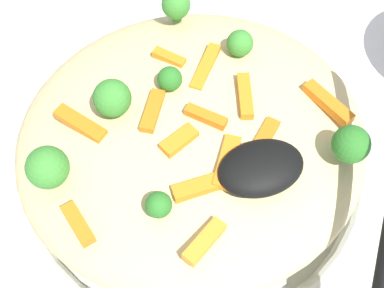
% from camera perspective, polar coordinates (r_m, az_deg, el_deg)
% --- Properties ---
extents(ground_plane, '(2.40, 2.40, 0.00)m').
position_cam_1_polar(ground_plane, '(0.45, 0.00, -4.16)').
color(ground_plane, silver).
extents(serving_bowl, '(0.29, 0.29, 0.04)m').
position_cam_1_polar(serving_bowl, '(0.43, 0.00, -2.63)').
color(serving_bowl, silver).
rests_on(serving_bowl, ground_plane).
extents(pasta_mound, '(0.26, 0.24, 0.06)m').
position_cam_1_polar(pasta_mound, '(0.39, 0.00, 0.72)').
color(pasta_mound, '#DBC689').
rests_on(pasta_mound, serving_bowl).
extents(carrot_piece_0, '(0.03, 0.03, 0.01)m').
position_cam_1_polar(carrot_piece_0, '(0.36, 1.50, 2.96)').
color(carrot_piece_0, orange).
rests_on(carrot_piece_0, pasta_mound).
extents(carrot_piece_1, '(0.02, 0.04, 0.01)m').
position_cam_1_polar(carrot_piece_1, '(0.37, 5.89, 4.81)').
color(carrot_piece_1, orange).
rests_on(carrot_piece_1, pasta_mound).
extents(carrot_piece_2, '(0.02, 0.02, 0.01)m').
position_cam_1_polar(carrot_piece_2, '(0.39, -2.20, 9.24)').
color(carrot_piece_2, orange).
rests_on(carrot_piece_2, pasta_mound).
extents(carrot_piece_3, '(0.03, 0.04, 0.01)m').
position_cam_1_polar(carrot_piece_3, '(0.39, 1.46, 8.25)').
color(carrot_piece_3, orange).
rests_on(carrot_piece_3, pasta_mound).
extents(carrot_piece_4, '(0.03, 0.04, 0.01)m').
position_cam_1_polar(carrot_piece_4, '(0.37, -11.90, 2.13)').
color(carrot_piece_4, orange).
rests_on(carrot_piece_4, pasta_mound).
extents(carrot_piece_5, '(0.03, 0.02, 0.01)m').
position_cam_1_polar(carrot_piece_5, '(0.35, -1.39, 0.41)').
color(carrot_piece_5, orange).
rests_on(carrot_piece_5, pasta_mound).
extents(carrot_piece_6, '(0.02, 0.04, 0.01)m').
position_cam_1_polar(carrot_piece_6, '(0.38, 14.41, 4.32)').
color(carrot_piece_6, orange).
rests_on(carrot_piece_6, pasta_mound).
extents(carrot_piece_7, '(0.02, 0.03, 0.01)m').
position_cam_1_polar(carrot_piece_7, '(0.33, -12.14, -8.41)').
color(carrot_piece_7, orange).
rests_on(carrot_piece_7, pasta_mound).
extents(carrot_piece_8, '(0.03, 0.03, 0.01)m').
position_cam_1_polar(carrot_piece_8, '(0.35, 7.57, 0.31)').
color(carrot_piece_8, orange).
rests_on(carrot_piece_8, pasta_mound).
extents(carrot_piece_9, '(0.03, 0.02, 0.01)m').
position_cam_1_polar(carrot_piece_9, '(0.32, 1.34, -10.45)').
color(carrot_piece_9, orange).
rests_on(carrot_piece_9, pasta_mound).
extents(carrot_piece_10, '(0.03, 0.04, 0.01)m').
position_cam_1_polar(carrot_piece_10, '(0.34, 3.79, -1.94)').
color(carrot_piece_10, orange).
rests_on(carrot_piece_10, pasta_mound).
extents(carrot_piece_11, '(0.04, 0.01, 0.01)m').
position_cam_1_polar(carrot_piece_11, '(0.33, 1.39, -4.48)').
color(carrot_piece_11, orange).
rests_on(carrot_piece_11, pasta_mound).
extents(carrot_piece_12, '(0.03, 0.03, 0.01)m').
position_cam_1_polar(carrot_piece_12, '(0.36, -4.26, 3.58)').
color(carrot_piece_12, orange).
rests_on(carrot_piece_12, pasta_mound).
extents(broccoli_floret_0, '(0.02, 0.02, 0.02)m').
position_cam_1_polar(broccoli_floret_0, '(0.37, -2.41, 6.99)').
color(broccoli_floret_0, '#296820').
rests_on(broccoli_floret_0, pasta_mound).
extents(broccoli_floret_1, '(0.02, 0.02, 0.03)m').
position_cam_1_polar(broccoli_floret_1, '(0.42, -1.74, 14.72)').
color(broccoli_floret_1, '#377928').
rests_on(broccoli_floret_1, pasta_mound).
extents(broccoli_floret_2, '(0.02, 0.02, 0.02)m').
position_cam_1_polar(broccoli_floret_2, '(0.39, 5.18, 10.71)').
color(broccoli_floret_2, '#377928').
rests_on(broccoli_floret_2, pasta_mound).
extents(broccoli_floret_3, '(0.03, 0.03, 0.03)m').
position_cam_1_polar(broccoli_floret_3, '(0.34, -15.27, -2.48)').
color(broccoli_floret_3, '#377928').
rests_on(broccoli_floret_3, pasta_mound).
extents(broccoli_floret_4, '(0.03, 0.03, 0.03)m').
position_cam_1_polar(broccoli_floret_4, '(0.35, 16.71, -0.06)').
color(broccoli_floret_4, '#296820').
rests_on(broccoli_floret_4, pasta_mound).
extents(broccoli_floret_5, '(0.02, 0.02, 0.02)m').
position_cam_1_polar(broccoli_floret_5, '(0.32, -3.61, -6.57)').
color(broccoli_floret_5, '#296820').
rests_on(broccoli_floret_5, pasta_mound).
extents(broccoli_floret_6, '(0.03, 0.03, 0.03)m').
position_cam_1_polar(broccoli_floret_6, '(0.36, -8.58, 4.85)').
color(broccoli_floret_6, '#377928').
rests_on(broccoli_floret_6, pasta_mound).
extents(serving_spoon, '(0.14, 0.14, 0.07)m').
position_cam_1_polar(serving_spoon, '(0.33, 12.56, -2.71)').
color(serving_spoon, black).
rests_on(serving_spoon, pasta_mound).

